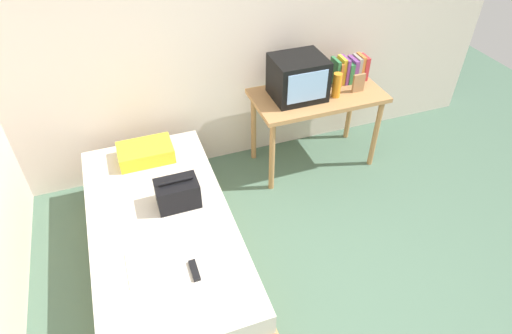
{
  "coord_description": "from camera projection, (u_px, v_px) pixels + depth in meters",
  "views": [
    {
      "loc": [
        -1.01,
        -1.38,
        2.69
      ],
      "look_at": [
        -0.16,
        1.0,
        0.58
      ],
      "focal_mm": 30.29,
      "sensor_mm": 36.0,
      "label": 1
    }
  ],
  "objects": [
    {
      "name": "picture_frame",
      "position": [
        359.0,
        83.0,
        3.79
      ],
      "size": [
        0.11,
        0.02,
        0.17
      ],
      "primitive_type": "cube",
      "color": "#9E754C",
      "rests_on": "desk"
    },
    {
      "name": "tv",
      "position": [
        298.0,
        78.0,
        3.66
      ],
      "size": [
        0.44,
        0.39,
        0.36
      ],
      "color": "black",
      "rests_on": "desk"
    },
    {
      "name": "pillow",
      "position": [
        146.0,
        152.0,
        3.49
      ],
      "size": [
        0.43,
        0.28,
        0.12
      ],
      "primitive_type": "cube",
      "color": "yellow",
      "rests_on": "bed"
    },
    {
      "name": "water_bottle",
      "position": [
        337.0,
        85.0,
        3.7
      ],
      "size": [
        0.08,
        0.08,
        0.22
      ],
      "primitive_type": "cylinder",
      "color": "orange",
      "rests_on": "desk"
    },
    {
      "name": "desk",
      "position": [
        317.0,
        103.0,
        3.87
      ],
      "size": [
        1.16,
        0.6,
        0.76
      ],
      "color": "#B27F4C",
      "rests_on": "ground"
    },
    {
      "name": "ground_plane",
      "position": [
        326.0,
        314.0,
        2.99
      ],
      "size": [
        8.0,
        8.0,
        0.0
      ],
      "primitive_type": "plane",
      "color": "#4C6B56"
    },
    {
      "name": "remote_dark",
      "position": [
        194.0,
        270.0,
        2.66
      ],
      "size": [
        0.04,
        0.16,
        0.02
      ],
      "primitive_type": "cube",
      "color": "black",
      "rests_on": "bed"
    },
    {
      "name": "book_row",
      "position": [
        349.0,
        70.0,
        3.92
      ],
      "size": [
        0.33,
        0.16,
        0.24
      ],
      "color": "#337F47",
      "rests_on": "desk"
    },
    {
      "name": "bed",
      "position": [
        165.0,
        243.0,
        3.16
      ],
      "size": [
        1.0,
        2.0,
        0.49
      ],
      "color": "#B27F4C",
      "rests_on": "ground"
    },
    {
      "name": "magazine",
      "position": [
        144.0,
        267.0,
        2.68
      ],
      "size": [
        0.21,
        0.29,
        0.01
      ],
      "primitive_type": "cube",
      "color": "white",
      "rests_on": "bed"
    },
    {
      "name": "handbag",
      "position": [
        178.0,
        193.0,
        3.06
      ],
      "size": [
        0.3,
        0.2,
        0.22
      ],
      "color": "black",
      "rests_on": "bed"
    },
    {
      "name": "wall_back",
      "position": [
        233.0,
        25.0,
        3.6
      ],
      "size": [
        5.2,
        0.1,
        2.6
      ],
      "primitive_type": "cube",
      "color": "beige",
      "rests_on": "ground"
    }
  ]
}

